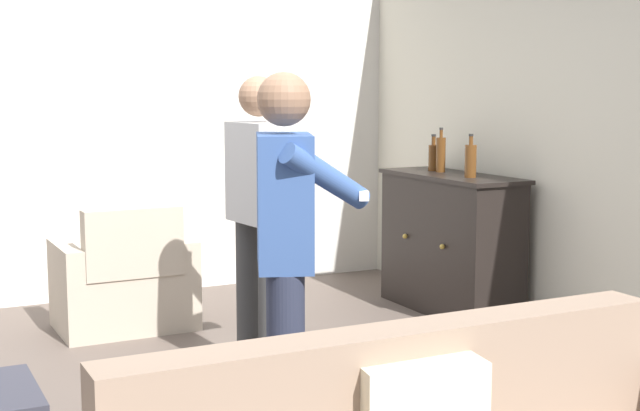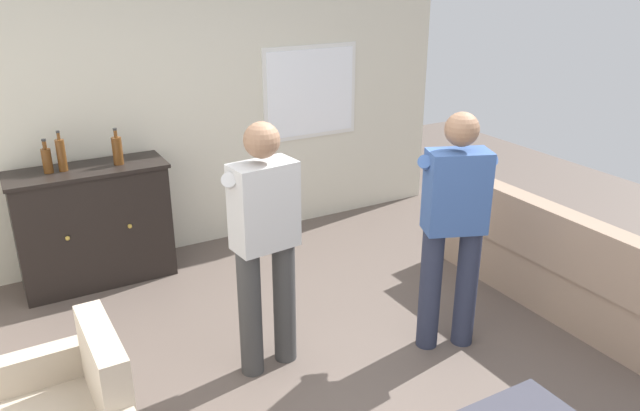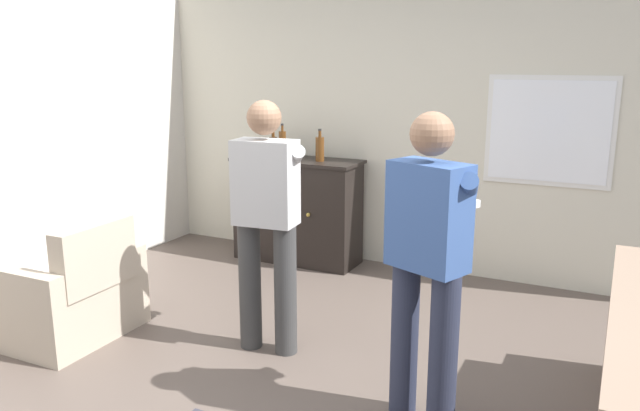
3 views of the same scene
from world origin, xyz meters
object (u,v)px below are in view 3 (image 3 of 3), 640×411
bottle_wine_green (320,149)px  bottle_spirits_clear (273,146)px  armchair (75,298)px  sideboard_cabinet (297,210)px  bottle_liquor_amber (282,144)px  person_standing_right (428,257)px  person_standing_left (267,215)px

bottle_wine_green → bottle_spirits_clear: (-0.53, 0.05, -0.01)m
armchair → bottle_wine_green: bearing=69.1°
sideboard_cabinet → bottle_liquor_amber: size_ratio=3.82×
bottle_liquor_amber → bottle_spirits_clear: size_ratio=1.20×
bottle_wine_green → person_standing_right: 2.74m
bottle_liquor_amber → bottle_spirits_clear: 0.11m
bottle_spirits_clear → bottle_liquor_amber: bearing=-4.4°
bottle_liquor_amber → bottle_spirits_clear: bearing=175.6°
armchair → person_standing_right: size_ratio=0.53×
person_standing_left → armchair: bearing=-161.6°
bottle_wine_green → person_standing_right: person_standing_right is taller
sideboard_cabinet → bottle_liquor_amber: bottle_liquor_amber is taller
armchair → person_standing_right: (2.52, 0.05, 0.65)m
bottle_spirits_clear → person_standing_left: person_standing_left is taller
sideboard_cabinet → bottle_liquor_amber: bearing=174.8°
bottle_wine_green → armchair: bearing=-110.9°
bottle_liquor_amber → person_standing_left: (0.90, -1.80, -0.20)m
bottle_wine_green → person_standing_right: (1.68, -2.15, -0.19)m
bottle_liquor_amber → person_standing_right: (2.10, -2.19, -0.20)m
bottle_liquor_amber → person_standing_right: 3.04m
bottle_liquor_amber → person_standing_left: person_standing_left is taller
armchair → person_standing_left: (1.32, 0.44, 0.65)m
person_standing_right → sideboard_cabinet: bearing=131.8°
bottle_spirits_clear → bottle_wine_green: bearing=-5.3°
bottle_wine_green → person_standing_left: size_ratio=0.18×
bottle_liquor_amber → sideboard_cabinet: bearing=-5.2°
sideboard_cabinet → person_standing_right: person_standing_right is taller
sideboard_cabinet → bottle_liquor_amber: 0.65m
person_standing_right → bottle_liquor_amber: bearing=133.9°
person_standing_right → armchair: bearing=-178.8°
bottle_spirits_clear → person_standing_right: size_ratio=0.16×
person_standing_left → bottle_wine_green: bearing=105.4°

